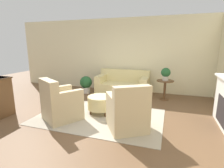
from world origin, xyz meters
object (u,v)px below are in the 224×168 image
object	(u,v)px
armchair_right	(128,113)
ottoman_table	(101,102)
couch	(123,85)
potted_plant_floor	(86,84)
side_table	(165,86)
potted_plant_on_side_table	(166,73)
armchair_left	(60,104)

from	to	relation	value
armchair_right	ottoman_table	world-z (taller)	armchair_right
couch	potted_plant_floor	distance (m)	1.39
ottoman_table	side_table	xyz separation A→B (m)	(1.56, 1.79, 0.15)
ottoman_table	potted_plant_floor	bearing A→B (deg)	127.11
side_table	ottoman_table	bearing A→B (deg)	-131.15
potted_plant_on_side_table	side_table	bearing A→B (deg)	0.00
couch	ottoman_table	distance (m)	2.08
couch	armchair_right	xyz separation A→B (m)	(0.86, -2.79, 0.07)
couch	armchair_left	distance (m)	2.91
couch	side_table	xyz separation A→B (m)	(1.52, -0.29, 0.13)
couch	potted_plant_on_side_table	world-z (taller)	potted_plant_on_side_table
ottoman_table	side_table	world-z (taller)	side_table
armchair_left	potted_plant_floor	xyz separation A→B (m)	(-0.53, 2.42, -0.03)
armchair_right	ottoman_table	xyz separation A→B (m)	(-0.90, 0.71, -0.10)
ottoman_table	armchair_left	bearing A→B (deg)	-137.45
potted_plant_on_side_table	ottoman_table	bearing A→B (deg)	-131.15
potted_plant_on_side_table	potted_plant_floor	world-z (taller)	potted_plant_on_side_table
armchair_right	potted_plant_on_side_table	size ratio (longest dim) A/B	2.58
armchair_right	potted_plant_floor	xyz separation A→B (m)	(-2.20, 2.42, -0.03)
ottoman_table	potted_plant_floor	world-z (taller)	potted_plant_floor
couch	ottoman_table	xyz separation A→B (m)	(-0.05, -2.08, -0.03)
ottoman_table	side_table	size ratio (longest dim) A/B	1.05
couch	potted_plant_floor	size ratio (longest dim) A/B	2.96
side_table	potted_plant_on_side_table	distance (m)	0.44
side_table	potted_plant_floor	world-z (taller)	side_table
potted_plant_on_side_table	armchair_left	bearing A→B (deg)	-133.07
armchair_left	potted_plant_on_side_table	xyz separation A→B (m)	(2.34, 2.50, 0.49)
side_table	potted_plant_on_side_table	xyz separation A→B (m)	(0.00, 0.00, 0.44)
armchair_right	side_table	world-z (taller)	armchair_right
side_table	potted_plant_floor	xyz separation A→B (m)	(-2.86, -0.07, -0.09)
armchair_right	potted_plant_on_side_table	bearing A→B (deg)	75.14
side_table	potted_plant_on_side_table	size ratio (longest dim) A/B	1.58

